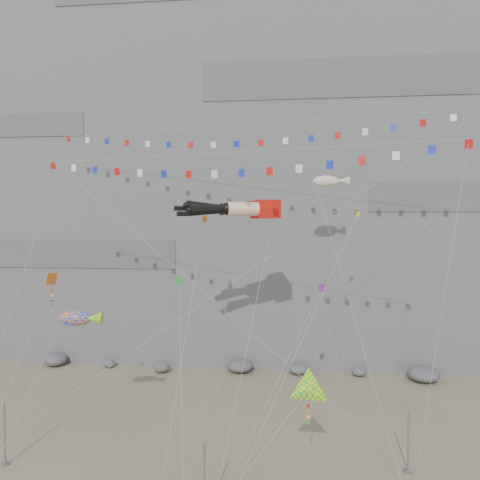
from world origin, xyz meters
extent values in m
plane|color=gray|center=(0.00, 0.00, 0.00)|extent=(120.00, 120.00, 0.00)
cube|color=slate|center=(0.00, 32.00, 25.00)|extent=(80.00, 28.00, 50.00)
cylinder|color=gray|center=(-12.87, -3.03, 2.03)|extent=(0.12, 0.12, 4.06)
cylinder|color=gray|center=(12.33, -1.22, 1.91)|extent=(0.12, 0.12, 3.82)
cube|color=red|center=(3.10, 6.53, 16.44)|extent=(2.54, 2.90, 1.43)
cylinder|color=#FFC39F|center=(1.45, 5.08, 16.44)|extent=(2.63, 1.89, 1.05)
sphere|color=black|center=(0.33, 4.62, 16.44)|extent=(0.96, 0.96, 0.96)
cone|color=black|center=(-0.99, 4.08, 16.36)|extent=(3.00, 1.90, 0.98)
cube|color=black|center=(-2.76, 3.36, 16.03)|extent=(1.02, 0.74, 0.35)
cylinder|color=#FFC39F|center=(0.91, 6.40, 16.44)|extent=(2.63, 1.89, 1.05)
sphere|color=black|center=(-0.21, 5.94, 16.44)|extent=(0.96, 0.96, 0.96)
cone|color=black|center=(-1.53, 5.40, 16.58)|extent=(3.02, 1.91, 1.05)
cube|color=black|center=(-3.30, 4.68, 16.47)|extent=(1.02, 0.74, 0.35)
cylinder|color=gray|center=(2.11, -0.55, 8.24)|extent=(0.03, 0.03, 21.74)
cylinder|color=gray|center=(-6.92, 3.19, 12.02)|extent=(0.03, 0.03, 32.64)
cylinder|color=gray|center=(6.70, 0.34, 10.17)|extent=(0.03, 0.03, 23.86)
cube|color=gray|center=(12.72, -1.59, 0.05)|extent=(0.16, 0.16, 0.10)
cylinder|color=gray|center=(-13.12, -1.19, 5.71)|extent=(0.03, 0.03, 12.57)
cylinder|color=gray|center=(-11.51, -1.56, 4.34)|extent=(0.03, 0.03, 10.46)
cylinder|color=gray|center=(3.53, -5.81, 3.05)|extent=(0.03, 0.03, 8.42)
cylinder|color=gray|center=(9.91, 4.14, 9.55)|extent=(0.03, 0.03, 24.05)
cylinder|color=gray|center=(-1.93, 0.46, 7.88)|extent=(0.03, 0.03, 21.75)
cylinder|color=gray|center=(4.28, -0.83, 5.28)|extent=(0.03, 0.03, 16.62)
cylinder|color=gray|center=(-1.41, -3.25, 5.72)|extent=(0.03, 0.03, 14.13)
cylinder|color=gray|center=(6.10, 0.82, 8.07)|extent=(0.03, 0.03, 23.94)
camera|label=1|loc=(5.04, -30.39, 15.33)|focal=35.00mm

